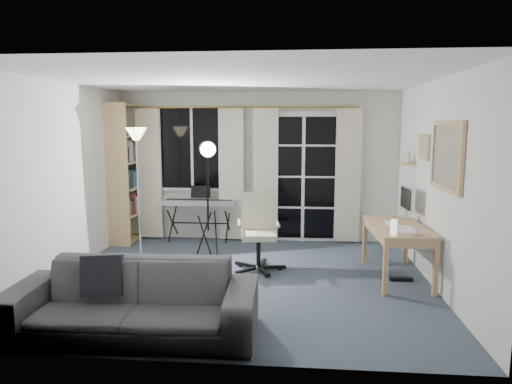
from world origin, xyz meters
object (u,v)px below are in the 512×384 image
Objects in this scene: mug at (417,231)px; keyboard_piano at (200,203)px; torchiere_lamp at (137,154)px; sofa at (132,288)px; studio_light at (208,163)px; bookshelf at (126,176)px; monitor at (407,199)px; desk at (398,232)px; office_chair at (258,224)px.

keyboard_piano is at bearing 145.28° from mug.
torchiere_lamp is 16.91× the size of mug.
studio_light is at bearing 83.09° from sofa.
torchiere_lamp is (0.59, -1.08, 0.43)m from bookshelf.
keyboard_piano is at bearing 89.67° from sofa.
torchiere_lamp is 3.85× the size of monitor.
desk is 0.57× the size of sofa.
sofa reaches higher than desk.
mug reaches higher than desk.
sofa is at bearing -123.20° from office_chair.
sofa is at bearing -72.32° from torchiere_lamp.
keyboard_piano is 0.53× the size of sofa.
keyboard_piano is 3.15m from monitor.
monitor is at bearing -19.29° from keyboard_piano.
desk is (1.73, -0.26, -0.01)m from office_chair.
mug is at bearing -81.41° from desk.
office_chair is at bearing -9.29° from torchiere_lamp.
desk is 2.65× the size of monitor.
office_chair reaches higher than sofa.
studio_light is at bearing 143.08° from office_chair.
keyboard_piano is 3.49m from mug.
office_chair reaches higher than desk.
monitor is 0.97m from mug.
mug is (2.86, -1.99, 0.07)m from keyboard_piano.
mug is at bearing -27.91° from bookshelf.
keyboard_piano is 0.93× the size of desk.
bookshelf reaches higher than studio_light.
torchiere_lamp is at bearing -62.02° from bookshelf.
sofa is at bearing -149.49° from desk.
sofa reaches higher than mug.
torchiere_lamp is at bearing 168.40° from desk.
keyboard_piano is at bearing 55.43° from torchiere_lamp.
monitor is at bearing -23.05° from studio_light.
bookshelf is 3.67m from sofa.
bookshelf reaches higher than torchiere_lamp.
keyboard_piano is at bearing 122.24° from office_chair.
sofa is at bearing -88.67° from keyboard_piano.
bookshelf reaches higher than sofa.
torchiere_lamp is at bearing -124.59° from keyboard_piano.
monitor is at bearing 35.78° from sofa.
office_chair is 0.45× the size of sofa.
office_chair is 1.99m from mug.
studio_light is 3.53× the size of monitor.
mug is (-0.10, -0.95, -0.20)m from monitor.
studio_light reaches higher than keyboard_piano.
monitor is (4.21, -1.16, -0.13)m from bookshelf.
torchiere_lamp is 1.93m from office_chair.
bookshelf is 1.30m from torchiere_lamp.
studio_light reaches higher than sofa.
torchiere_lamp is 0.83× the size of sofa.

